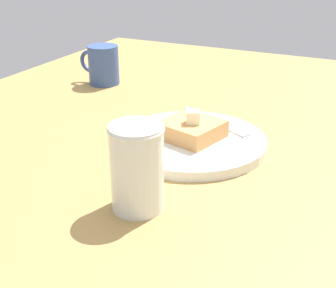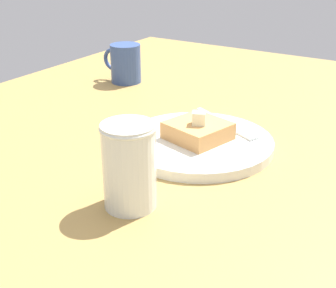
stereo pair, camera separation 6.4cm
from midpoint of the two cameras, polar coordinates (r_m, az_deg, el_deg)
The scene contains 7 objects.
table_surface at distance 74.91cm, azimuth 8.05°, elevation -1.61°, with size 128.09×128.09×2.77cm, color #A98547.
plate at distance 74.11cm, azimuth 0.38°, elevation 0.30°, with size 23.79×23.79×1.56cm.
toast_slice_center at distance 73.32cm, azimuth 0.39°, elevation 1.73°, with size 8.46×8.34×2.69cm, color tan.
butter_pat_primary at distance 71.78cm, azimuth 0.49°, elevation 3.24°, with size 2.03×1.82×2.03cm, color #F1EFC3.
fork at distance 79.35cm, azimuth 3.86°, elevation 2.58°, with size 14.79×8.80×0.36cm.
syrup_jar at distance 56.40cm, azimuth -7.07°, elevation -3.22°, with size 6.77×6.77×10.91cm.
coffee_mug at distance 106.65cm, azimuth -9.69°, elevation 9.48°, with size 9.57×6.75×8.57cm.
Camera 1 is at (-16.67, 66.14, 33.96)cm, focal length 50.00 mm.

